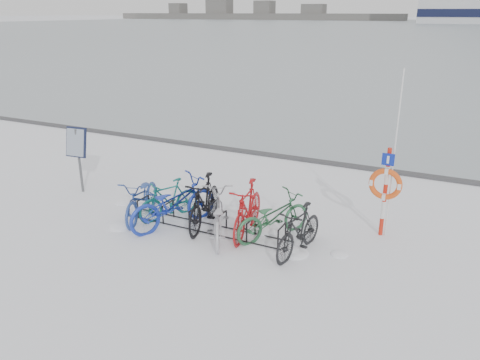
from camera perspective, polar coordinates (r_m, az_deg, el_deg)
ground at (r=10.78m, az=-3.92°, el=-5.98°), size 900.00×900.00×0.00m
ice_sheet at (r=163.52m, az=25.38°, el=16.44°), size 400.00×298.00×0.02m
quay_edge at (r=15.80m, az=6.75°, el=2.64°), size 400.00×0.25×0.10m
bike_rack at (r=10.71m, az=-3.94°, el=-5.10°), size 4.00×0.48×0.46m
info_board at (r=13.23m, az=-19.28°, el=3.93°), size 0.62×0.28×1.82m
lifebuoy_station at (r=10.44m, az=17.34°, el=-0.47°), size 0.70×0.22×3.65m
shoreline at (r=296.89m, az=0.73°, el=19.51°), size 180.00×12.00×9.50m
bike_0 at (r=11.44m, az=-11.85°, el=-1.94°), size 1.24×2.11×1.05m
bike_1 at (r=11.31m, az=-8.67°, el=-2.20°), size 1.12×1.66×0.97m
bike_2 at (r=10.81m, az=-8.14°, el=-2.65°), size 1.67×2.37×1.18m
bike_3 at (r=10.75m, az=-4.37°, el=-2.55°), size 0.93×2.08×1.21m
bike_4 at (r=10.21m, az=-2.80°, el=-4.22°), size 1.56×2.11×1.06m
bike_5 at (r=10.35m, az=0.93°, el=-3.41°), size 0.84×2.06×1.20m
bike_6 at (r=10.25m, az=4.07°, el=-4.28°), size 1.55×2.01×1.02m
bike_7 at (r=9.62m, az=7.20°, el=-5.97°), size 0.80×1.81×1.05m
snow_drifts at (r=10.53m, az=-2.65°, el=-6.62°), size 6.21×1.74×0.21m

